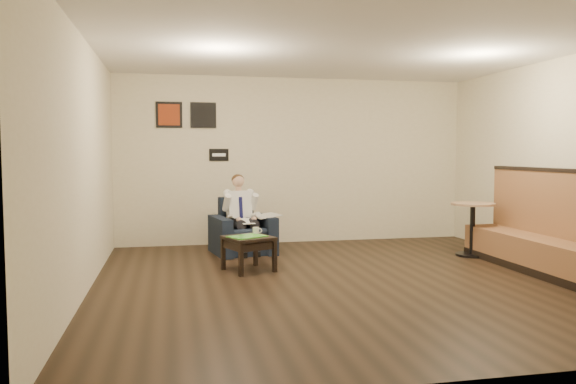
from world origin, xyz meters
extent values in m
plane|color=black|center=(0.00, 0.00, 0.00)|extent=(6.00, 6.00, 0.00)
cube|color=#F0E7C4|center=(0.00, 3.00, 1.40)|extent=(6.00, 0.02, 2.80)
cube|color=#F0E7C4|center=(0.00, -3.00, 1.40)|extent=(6.00, 0.02, 2.80)
cube|color=#F0E7C4|center=(-3.00, 0.00, 1.40)|extent=(0.02, 6.00, 2.80)
cube|color=#F0E7C4|center=(3.00, 0.00, 1.40)|extent=(0.02, 6.00, 2.80)
cube|color=white|center=(0.00, 0.00, 2.80)|extent=(6.00, 6.00, 0.02)
cube|color=black|center=(-1.30, 2.98, 1.50)|extent=(0.32, 0.02, 0.20)
cube|color=#973212|center=(-2.10, 2.98, 2.15)|extent=(0.42, 0.03, 0.42)
cube|color=black|center=(-1.55, 2.98, 2.15)|extent=(0.42, 0.03, 0.42)
cube|color=black|center=(-1.02, 2.10, 0.42)|extent=(1.01, 1.01, 0.84)
cube|color=white|center=(-0.99, 1.90, 0.52)|extent=(0.25, 0.31, 0.01)
cube|color=silver|center=(-0.66, 2.07, 0.57)|extent=(0.46, 0.53, 0.01)
cube|color=black|center=(-1.11, 0.80, 0.23)|extent=(0.71, 0.71, 0.45)
cube|color=green|center=(-1.13, 0.77, 0.46)|extent=(0.55, 0.50, 0.01)
cylinder|color=white|center=(-0.98, 0.98, 0.50)|extent=(0.11, 0.11, 0.10)
cube|color=black|center=(-1.12, 0.97, 0.46)|extent=(0.15, 0.10, 0.01)
cube|color=brown|center=(2.59, 0.10, 0.66)|extent=(0.61, 2.56, 1.31)
cylinder|color=#A47A59|center=(2.30, 1.18, 0.40)|extent=(0.69, 0.69, 0.79)
camera|label=1|loc=(-2.08, -6.37, 1.54)|focal=35.00mm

